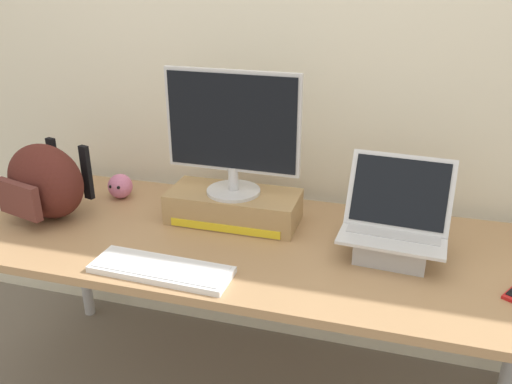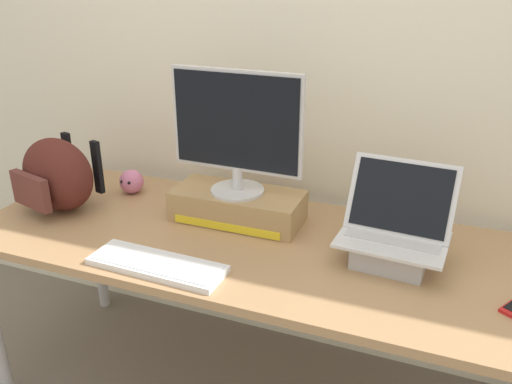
% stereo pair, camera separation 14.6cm
% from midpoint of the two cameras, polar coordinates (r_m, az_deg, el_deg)
% --- Properties ---
extents(back_wall, '(7.00, 0.10, 2.60)m').
position_cam_midpoint_polar(back_wall, '(2.08, 1.72, 15.25)').
color(back_wall, silver).
rests_on(back_wall, ground).
extents(desk, '(2.02, 0.76, 0.72)m').
position_cam_midpoint_polar(desk, '(1.85, -2.28, -6.94)').
color(desk, '#A87F56').
rests_on(desk, ground).
extents(toner_box_yellow, '(0.48, 0.22, 0.11)m').
position_cam_midpoint_polar(toner_box_yellow, '(1.94, -4.58, -1.62)').
color(toner_box_yellow, '#A88456').
rests_on(toner_box_yellow, desk).
extents(desktop_monitor, '(0.48, 0.19, 0.44)m').
position_cam_midpoint_polar(desktop_monitor, '(1.83, -4.88, 6.54)').
color(desktop_monitor, silver).
rests_on(desktop_monitor, toner_box_yellow).
extents(open_laptop, '(0.35, 0.27, 0.31)m').
position_cam_midpoint_polar(open_laptop, '(1.74, 12.33, -4.70)').
color(open_laptop, '#ADADB2').
rests_on(open_laptop, desk).
extents(external_keyboard, '(0.45, 0.16, 0.02)m').
position_cam_midpoint_polar(external_keyboard, '(1.67, -12.71, -8.21)').
color(external_keyboard, white).
rests_on(external_keyboard, desk).
extents(messenger_backpack, '(0.37, 0.30, 0.28)m').
position_cam_midpoint_polar(messenger_backpack, '(2.11, -23.73, 0.99)').
color(messenger_backpack, '#4C1E19').
rests_on(messenger_backpack, desk).
extents(plush_toy, '(0.10, 0.10, 0.10)m').
position_cam_midpoint_polar(plush_toy, '(2.21, -16.32, 0.58)').
color(plush_toy, '#CC7099').
rests_on(plush_toy, desk).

